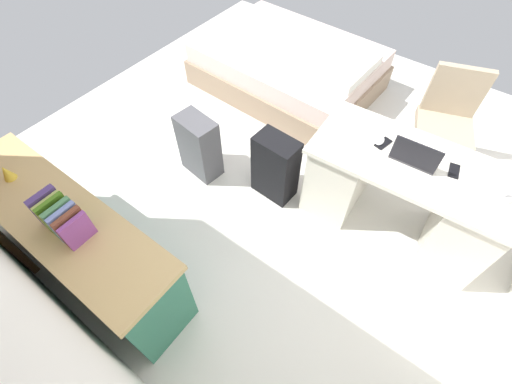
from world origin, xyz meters
TOP-DOWN VIEW (x-y plane):
  - ground_plane at (0.00, 0.00)m, footprint 5.10×5.10m
  - desk at (-0.95, -0.08)m, footprint 1.48×0.75m
  - office_chair at (-0.96, -0.95)m, footprint 0.59×0.59m
  - credenza at (0.68, 1.67)m, footprint 1.80×0.48m
  - bed at (0.77, -1.16)m, footprint 1.95×1.47m
  - suitcase_black at (0.01, 0.22)m, footprint 0.37×0.24m
  - suitcase_spare_grey at (0.69, 0.41)m, footprint 0.39×0.26m
  - laptop at (-0.92, -0.08)m, footprint 0.32×0.24m
  - computer_mouse at (-0.66, -0.11)m, footprint 0.07×0.10m
  - cell_phone_near_laptop at (-1.18, -0.15)m, footprint 0.09×0.15m
  - cell_phone_by_mouse at (-0.69, -0.11)m, footprint 0.09×0.15m
  - book_row at (0.52, 1.67)m, footprint 0.31×0.17m
  - figurine_small at (1.16, 1.67)m, footprint 0.08×0.08m

SIDE VIEW (x-z plane):
  - ground_plane at x=0.00m, z-range 0.00..0.00m
  - bed at x=0.77m, z-range -0.05..0.53m
  - suitcase_spare_grey at x=0.69m, z-range 0.00..0.60m
  - suitcase_black at x=0.01m, z-range 0.00..0.62m
  - credenza at x=0.68m, z-range 0.00..0.74m
  - desk at x=-0.95m, z-range 0.02..0.76m
  - office_chair at x=-0.96m, z-range -0.05..0.89m
  - cell_phone_near_laptop at x=-1.18m, z-range 0.75..0.75m
  - cell_phone_by_mouse at x=-0.69m, z-range 0.75..0.75m
  - computer_mouse at x=-0.66m, z-range 0.75..0.77m
  - figurine_small at x=1.16m, z-range 0.74..0.85m
  - laptop at x=-0.92m, z-range 0.69..0.90m
  - book_row at x=0.52m, z-range 0.73..0.97m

